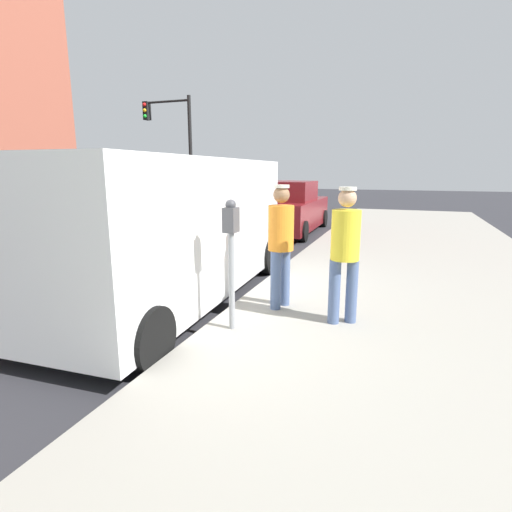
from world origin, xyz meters
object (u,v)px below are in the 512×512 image
pedestrian_in_yellow (345,247)px  pedestrian_in_orange (281,239)px  traffic_light_corner (174,136)px  parked_sedan_ahead (288,209)px  parked_van (168,227)px  parking_meter_near (231,243)px

pedestrian_in_yellow → pedestrian_in_orange: size_ratio=1.00×
pedestrian_in_yellow → traffic_light_corner: (-9.41, 11.66, 2.43)m
pedestrian_in_orange → parked_sedan_ahead: pedestrian_in_orange is taller
parked_van → pedestrian_in_orange: bearing=-3.8°
pedestrian_in_orange → parked_van: bearing=176.2°
parked_van → parked_sedan_ahead: 7.40m
parked_sedan_ahead → traffic_light_corner: traffic_light_corner is taller
parked_van → pedestrian_in_yellow: bearing=-8.7°
pedestrian_in_orange → parked_van: 1.81m
pedestrian_in_orange → pedestrian_in_yellow: bearing=-18.3°
pedestrian_in_orange → parked_sedan_ahead: bearing=105.1°
pedestrian_in_orange → parked_sedan_ahead: (-2.02, 7.51, -0.34)m
parked_van → parked_sedan_ahead: (-0.22, 7.39, -0.41)m
parked_van → traffic_light_corner: 13.31m
parking_meter_near → parked_van: 1.84m
pedestrian_in_orange → traffic_light_corner: bearing=126.9°
parking_meter_near → traffic_light_corner: 14.99m
pedestrian_in_yellow → parked_sedan_ahead: size_ratio=0.37×
pedestrian_in_yellow → traffic_light_corner: 15.18m
parking_meter_near → pedestrian_in_orange: (0.30, 0.94, -0.09)m
pedestrian_in_orange → parked_van: (-1.80, 0.12, 0.06)m
parking_meter_near → pedestrian_in_orange: size_ratio=0.92×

